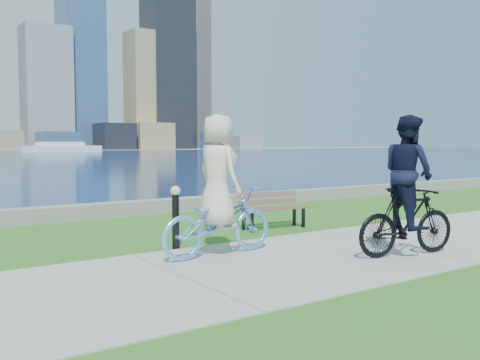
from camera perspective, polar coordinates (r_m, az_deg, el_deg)
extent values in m
plane|color=#245C18|center=(9.74, 15.33, -6.78)|extent=(320.00, 320.00, 0.00)
cube|color=gray|center=(9.74, 15.33, -6.72)|extent=(80.00, 3.50, 0.02)
cube|color=slate|center=(14.45, -3.88, -2.46)|extent=(90.00, 0.50, 0.35)
cube|color=navy|center=(130.74, -18.80, 3.94)|extent=(8.36, 8.15, 4.30)
cube|color=black|center=(137.77, -13.23, 4.53)|extent=(8.29, 8.45, 6.63)
cube|color=#877A53|center=(142.15, -9.34, 4.63)|extent=(9.94, 6.94, 6.97)
cube|color=navy|center=(148.43, -2.59, 4.20)|extent=(6.69, 6.40, 4.67)
cube|color=slate|center=(156.79, 0.44, 4.03)|extent=(8.06, 7.33, 3.77)
cube|color=slate|center=(140.85, -19.93, 9.15)|extent=(11.07, 8.19, 30.07)
cube|color=navy|center=(147.67, -16.64, 14.36)|extent=(10.25, 10.09, 57.56)
cube|color=#877A53|center=(149.41, -10.24, 9.33)|extent=(8.27, 8.69, 31.66)
cube|color=black|center=(154.12, -7.71, 12.07)|extent=(11.98, 11.17, 47.07)
cube|color=slate|center=(161.67, -3.17, 12.07)|extent=(6.39, 11.59, 49.00)
cube|color=silver|center=(105.26, -18.61, 3.15)|extent=(14.52, 4.15, 1.24)
cube|color=silver|center=(105.25, -18.62, 3.69)|extent=(8.29, 3.11, 0.73)
cube|color=black|center=(10.75, 1.30, -4.53)|extent=(0.06, 0.06, 0.41)
cube|color=black|center=(11.46, 6.77, -4.02)|extent=(0.06, 0.06, 0.41)
cube|color=black|center=(11.03, 0.41, -4.31)|extent=(0.06, 0.06, 0.41)
cube|color=black|center=(11.72, 5.81, -3.84)|extent=(0.06, 0.06, 0.41)
cube|color=brown|center=(11.06, 4.13, -3.13)|extent=(1.46, 0.21, 0.04)
cube|color=brown|center=(11.18, 3.71, -3.05)|extent=(1.46, 0.21, 0.04)
cube|color=brown|center=(11.30, 3.30, -2.97)|extent=(1.46, 0.21, 0.04)
cube|color=brown|center=(11.38, 3.00, -2.32)|extent=(1.46, 0.18, 0.11)
cube|color=brown|center=(11.38, 2.93, -1.54)|extent=(1.46, 0.18, 0.11)
cylinder|color=black|center=(9.11, -6.87, -4.37)|extent=(0.12, 0.12, 0.95)
sphere|color=silver|center=(9.05, -6.90, -1.16)|extent=(0.17, 0.17, 0.17)
imported|color=#63B5F1|center=(8.45, -2.37, -4.44)|extent=(0.86, 2.10, 1.08)
imported|color=silver|center=(8.37, -2.38, 0.90)|extent=(0.63, 0.92, 1.79)
imported|color=black|center=(8.82, 17.37, -4.23)|extent=(0.88, 1.87, 1.09)
imported|color=black|center=(8.75, 17.48, 0.80)|extent=(0.83, 0.97, 1.78)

